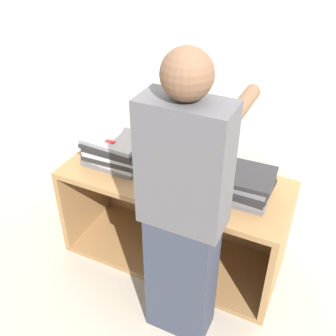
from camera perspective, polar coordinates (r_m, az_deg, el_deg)
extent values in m
plane|color=#9E9384|center=(2.63, -2.00, -16.49)|extent=(12.00, 12.00, 0.00)
cube|color=silver|center=(2.44, 5.05, 14.08)|extent=(8.00, 0.05, 2.40)
cube|color=olive|center=(2.38, 0.91, -1.71)|extent=(1.40, 0.58, 0.04)
cube|color=olive|center=(2.78, 0.79, -12.14)|extent=(1.40, 0.58, 0.04)
cube|color=olive|center=(2.86, -11.67, -3.28)|extent=(0.04, 0.58, 0.58)
cube|color=olive|center=(2.44, 15.82, -11.64)|extent=(0.04, 0.58, 0.58)
cube|color=olive|center=(2.76, 3.22, -3.99)|extent=(1.33, 0.04, 0.58)
cube|color=gray|center=(2.36, 0.91, -1.16)|extent=(0.36, 0.27, 0.02)
cube|color=#28282B|center=(2.36, 1.02, -0.80)|extent=(0.30, 0.15, 0.00)
cube|color=gray|center=(2.42, 2.68, 3.68)|extent=(0.36, 0.08, 0.26)
cube|color=black|center=(2.42, 2.63, 3.65)|extent=(0.32, 0.06, 0.23)
cube|color=slate|center=(2.52, -7.47, 1.11)|extent=(0.37, 0.27, 0.03)
cube|color=#B7B7BC|center=(2.51, -7.17, 1.63)|extent=(0.38, 0.29, 0.03)
cube|color=#232326|center=(2.49, -7.33, 2.03)|extent=(0.37, 0.28, 0.03)
cube|color=#B7B7BC|center=(2.48, -7.22, 2.60)|extent=(0.37, 0.28, 0.03)
cube|color=#232326|center=(2.47, -7.31, 3.13)|extent=(0.36, 0.27, 0.03)
cube|color=#232326|center=(2.46, -7.66, 3.66)|extent=(0.37, 0.27, 0.03)
cube|color=gray|center=(2.45, -7.61, 4.23)|extent=(0.38, 0.29, 0.03)
cube|color=slate|center=(2.26, 9.82, -3.49)|extent=(0.37, 0.28, 0.03)
cube|color=slate|center=(2.24, 10.00, -3.11)|extent=(0.37, 0.28, 0.03)
cube|color=#232326|center=(2.23, 10.19, -2.43)|extent=(0.38, 0.29, 0.03)
cube|color=#232326|center=(2.21, 10.22, -1.98)|extent=(0.37, 0.27, 0.03)
cube|color=slate|center=(2.20, 10.16, -1.34)|extent=(0.36, 0.27, 0.03)
cube|color=#232326|center=(2.18, 10.50, -0.85)|extent=(0.37, 0.28, 0.03)
cube|color=#2D3342|center=(2.16, 1.96, -15.31)|extent=(0.34, 0.20, 0.78)
cube|color=#4C4C51|center=(1.69, 2.41, 0.27)|extent=(0.40, 0.20, 0.61)
sphere|color=brown|center=(1.51, 2.79, 13.45)|extent=(0.21, 0.21, 0.21)
cylinder|color=brown|center=(1.86, 1.25, 11.02)|extent=(0.07, 0.32, 0.07)
cylinder|color=brown|center=(1.76, 10.86, 9.08)|extent=(0.07, 0.32, 0.07)
cube|color=red|center=(2.39, -8.38, 3.81)|extent=(0.06, 0.02, 0.01)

